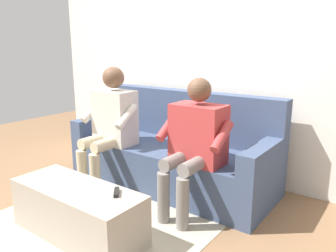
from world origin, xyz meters
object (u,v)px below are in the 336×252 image
object	(u,v)px
coffee_table	(78,211)
person_left_seated	(195,139)
couch	(174,154)
remote_black	(116,192)
person_right_seated	(111,121)

from	to	relation	value
coffee_table	person_left_seated	distance (m)	1.05
couch	remote_black	bearing A→B (deg)	105.63
coffee_table	person_left_seated	world-z (taller)	person_left_seated
person_left_seated	person_right_seated	xyz separation A→B (m)	(0.96, 0.00, 0.03)
person_right_seated	person_left_seated	bearing A→B (deg)	-179.74
coffee_table	remote_black	xyz separation A→B (m)	(-0.31, -0.09, 0.20)
coffee_table	person_left_seated	size ratio (longest dim) A/B	0.94
couch	person_left_seated	size ratio (longest dim) A/B	1.83
person_left_seated	person_right_seated	size ratio (longest dim) A/B	0.95
person_left_seated	person_right_seated	distance (m)	0.96
couch	coffee_table	bearing A→B (deg)	90.00
person_left_seated	remote_black	world-z (taller)	person_left_seated
couch	person_right_seated	distance (m)	0.71
person_right_seated	remote_black	xyz separation A→B (m)	(-0.79, 0.73, -0.26)
person_left_seated	coffee_table	bearing A→B (deg)	59.81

